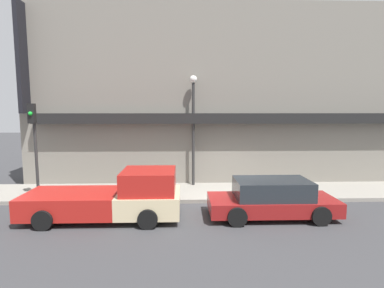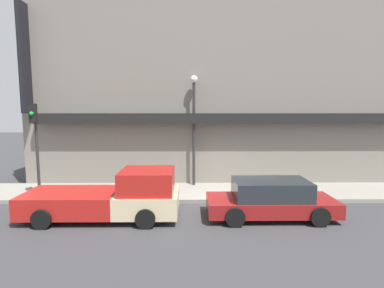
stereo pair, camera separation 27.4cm
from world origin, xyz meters
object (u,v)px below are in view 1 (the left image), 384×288
(pickup_truck, at_px, (114,198))
(fire_hydrant, at_px, (164,190))
(traffic_light, at_px, (34,134))
(street_lamp, at_px, (193,117))
(parked_car, at_px, (272,199))

(pickup_truck, bearing_deg, fire_hydrant, 48.69)
(traffic_light, bearing_deg, fire_hydrant, -0.19)
(pickup_truck, distance_m, street_lamp, 5.78)
(parked_car, xyz_separation_m, traffic_light, (-9.33, 1.98, 2.20))
(pickup_truck, height_order, parked_car, pickup_truck)
(pickup_truck, height_order, street_lamp, street_lamp)
(parked_car, distance_m, fire_hydrant, 4.50)
(street_lamp, xyz_separation_m, traffic_light, (-6.63, -2.14, -0.65))
(parked_car, distance_m, traffic_light, 9.79)
(fire_hydrant, xyz_separation_m, traffic_light, (-5.29, 0.02, 2.37))
(parked_car, relative_size, traffic_light, 1.15)
(pickup_truck, bearing_deg, traffic_light, 149.97)
(fire_hydrant, bearing_deg, parked_car, -25.94)
(pickup_truck, xyz_separation_m, traffic_light, (-3.66, 1.98, 2.11))
(parked_car, relative_size, street_lamp, 0.85)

